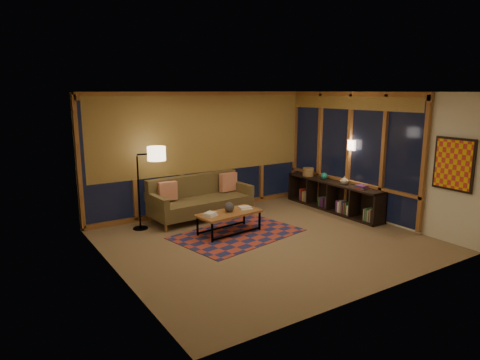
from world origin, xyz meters
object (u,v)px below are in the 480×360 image
sofa (201,198)px  bookshelf (333,196)px  floor_lamp (139,189)px  coffee_table (229,223)px

sofa → bookshelf: sofa is taller
sofa → bookshelf: bearing=-24.9°
sofa → floor_lamp: floor_lamp is taller
coffee_table → floor_lamp: floor_lamp is taller
sofa → floor_lamp: (-1.37, 0.03, 0.38)m
coffee_table → bookshelf: bearing=-4.9°
floor_lamp → sofa: bearing=9.2°
sofa → floor_lamp: bearing=174.9°
floor_lamp → coffee_table: bearing=-30.7°
sofa → bookshelf: 3.04m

